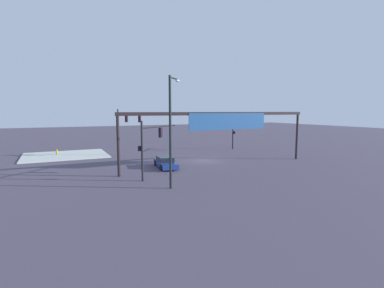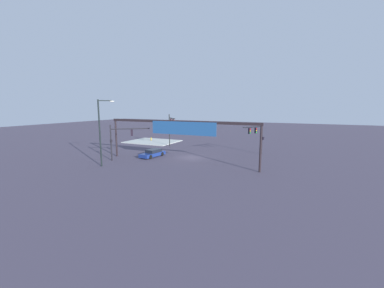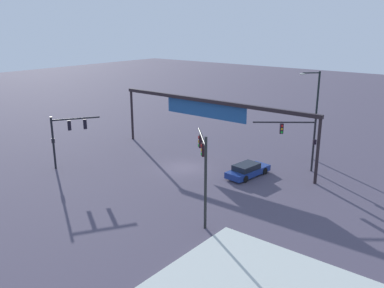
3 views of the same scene
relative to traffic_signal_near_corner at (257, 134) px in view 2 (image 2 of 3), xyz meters
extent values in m
plane|color=#463F51|center=(8.99, 6.86, -3.54)|extent=(182.46, 182.46, 0.00)
cube|color=#B8BFB8|center=(24.49, -5.30, -3.47)|extent=(10.92, 8.88, 0.15)
cylinder|color=black|center=(-0.63, -1.05, -0.99)|extent=(0.20, 0.20, 5.11)
cylinder|color=black|center=(0.54, 0.84, 1.21)|extent=(2.48, 3.87, 0.15)
cube|color=black|center=(0.21, 0.30, 0.61)|extent=(0.39, 0.41, 0.95)
cylinder|color=red|center=(0.07, 0.38, 0.90)|extent=(0.16, 0.20, 0.20)
cylinder|color=orange|center=(0.07, 0.38, 0.60)|extent=(0.16, 0.20, 0.20)
cylinder|color=green|center=(0.07, 0.38, 0.30)|extent=(0.16, 0.20, 0.20)
cube|color=black|center=(0.97, 1.53, 0.61)|extent=(0.39, 0.41, 0.95)
cylinder|color=red|center=(0.84, 1.62, 0.90)|extent=(0.16, 0.20, 0.20)
cylinder|color=orange|center=(0.84, 1.62, 0.60)|extent=(0.16, 0.20, 0.20)
cylinder|color=green|center=(0.84, 1.62, 0.30)|extent=(0.16, 0.20, 0.20)
cube|color=black|center=(-0.83, -0.93, -0.80)|extent=(0.36, 0.38, 0.44)
cylinder|color=black|center=(17.83, -1.63, -0.29)|extent=(0.19, 0.19, 6.50)
cylinder|color=black|center=(16.18, 0.13, 2.26)|extent=(3.40, 3.62, 0.14)
cube|color=black|center=(16.91, -0.65, 1.67)|extent=(0.41, 0.41, 0.95)
cylinder|color=red|center=(16.79, -0.76, 1.96)|extent=(0.18, 0.19, 0.20)
cylinder|color=orange|center=(16.79, -0.76, 1.66)|extent=(0.18, 0.19, 0.20)
cylinder|color=green|center=(16.79, -0.76, 1.36)|extent=(0.18, 0.19, 0.20)
cube|color=black|center=(15.51, 0.85, 1.67)|extent=(0.41, 0.41, 0.95)
cylinder|color=red|center=(15.39, 0.75, 1.96)|extent=(0.18, 0.19, 0.20)
cylinder|color=orange|center=(15.39, 0.75, 1.66)|extent=(0.18, 0.19, 0.20)
cylinder|color=green|center=(15.39, 0.75, 1.36)|extent=(0.18, 0.19, 0.20)
cylinder|color=black|center=(18.95, 13.67, -0.85)|extent=(0.19, 0.19, 5.39)
cylinder|color=black|center=(16.69, 11.91, 1.20)|extent=(4.62, 3.63, 0.14)
cube|color=black|center=(16.53, 11.79, 0.61)|extent=(0.41, 0.40, 0.95)
cylinder|color=red|center=(16.63, 11.66, 0.90)|extent=(0.19, 0.17, 0.20)
cylinder|color=orange|center=(16.63, 11.66, 0.60)|extent=(0.19, 0.17, 0.20)
cylinder|color=green|center=(16.63, 11.66, 0.30)|extent=(0.19, 0.17, 0.20)
cube|color=black|center=(19.10, 13.48, -0.61)|extent=(0.38, 0.37, 0.44)
cylinder|color=black|center=(17.61, 17.07, 0.96)|extent=(0.20, 0.20, 9.01)
cylinder|color=black|center=(17.01, 16.42, 5.32)|extent=(1.29, 1.37, 0.12)
ellipsoid|color=silver|center=(16.42, 15.78, 5.22)|extent=(0.63, 0.64, 0.20)
cylinder|color=black|center=(-2.47, 10.89, -0.65)|extent=(0.28, 0.28, 5.78)
cylinder|color=black|center=(20.46, 10.89, -0.65)|extent=(0.28, 0.28, 5.78)
cube|color=black|center=(8.99, 10.89, 2.41)|extent=(23.33, 0.35, 0.35)
cube|color=#1F4D86|center=(8.19, 11.10, 1.55)|extent=(9.92, 0.08, 1.83)
cube|color=navy|center=(14.91, 8.81, -3.11)|extent=(2.27, 4.80, 0.55)
cube|color=black|center=(14.88, 8.53, -2.58)|extent=(1.80, 2.57, 0.50)
cylinder|color=black|center=(14.27, 10.33, -3.22)|extent=(0.29, 0.66, 0.64)
cylinder|color=black|center=(15.88, 10.14, -3.22)|extent=(0.29, 0.66, 0.64)
cylinder|color=black|center=(13.94, 7.48, -3.22)|extent=(0.29, 0.66, 0.64)
cylinder|color=black|center=(15.55, 7.29, -3.22)|extent=(0.29, 0.66, 0.64)
cylinder|color=gold|center=(25.54, -6.26, -3.12)|extent=(0.22, 0.22, 0.55)
sphere|color=gold|center=(25.54, -6.26, -2.77)|extent=(0.18, 0.18, 0.18)
cylinder|color=gold|center=(25.70, -6.26, -3.09)|extent=(0.12, 0.10, 0.10)
camera|label=1|loc=(26.05, 38.25, 2.71)|focal=26.91mm
camera|label=2|loc=(-7.57, 41.53, 4.64)|focal=23.10mm
camera|label=3|loc=(32.93, -21.96, 9.96)|focal=38.38mm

